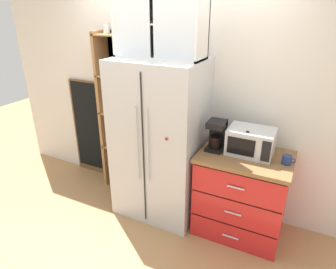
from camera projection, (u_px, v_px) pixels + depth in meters
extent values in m
plane|color=tan|center=(161.00, 206.00, 3.65)|extent=(10.62, 10.62, 0.00)
cube|color=silver|center=(176.00, 98.00, 3.47)|extent=(4.93, 0.10, 2.55)
cube|color=silver|center=(160.00, 140.00, 3.29)|extent=(0.93, 0.71, 1.79)
cube|color=black|center=(143.00, 154.00, 2.99)|extent=(0.01, 0.01, 1.65)
cylinder|color=silver|center=(137.00, 145.00, 2.97)|extent=(0.02, 0.02, 0.80)
cylinder|color=silver|center=(148.00, 147.00, 2.92)|extent=(0.02, 0.02, 0.80)
cube|color=red|center=(166.00, 139.00, 2.80)|extent=(0.02, 0.01, 0.02)
cube|color=brown|center=(125.00, 112.00, 3.84)|extent=(0.46, 0.04, 2.00)
cube|color=#9E7042|center=(106.00, 113.00, 3.79)|extent=(0.04, 0.27, 2.00)
cube|color=#9E7042|center=(130.00, 118.00, 3.64)|extent=(0.04, 0.27, 2.00)
cube|color=#9E7042|center=(120.00, 146.00, 3.89)|extent=(0.40, 0.27, 0.02)
cylinder|color=silver|center=(114.00, 139.00, 3.90)|extent=(0.07, 0.07, 0.13)
cylinder|color=white|center=(115.00, 141.00, 3.91)|extent=(0.06, 0.06, 0.09)
cylinder|color=#B2B2B7|center=(114.00, 134.00, 3.87)|extent=(0.06, 0.06, 0.01)
cylinder|color=silver|center=(124.00, 143.00, 3.82)|extent=(0.06, 0.06, 0.12)
cylinder|color=#B77A38|center=(124.00, 144.00, 3.82)|extent=(0.06, 0.06, 0.08)
cylinder|color=#B2B2B7|center=(124.00, 138.00, 3.79)|extent=(0.06, 0.06, 0.01)
cube|color=#9E7042|center=(118.00, 113.00, 3.70)|extent=(0.40, 0.27, 0.02)
cylinder|color=silver|center=(110.00, 107.00, 3.73)|extent=(0.08, 0.08, 0.11)
cylinder|color=#CCB78C|center=(110.00, 108.00, 3.73)|extent=(0.06, 0.06, 0.07)
cylinder|color=#B2B2B7|center=(110.00, 102.00, 3.70)|extent=(0.07, 0.07, 0.01)
cylinder|color=silver|center=(118.00, 107.00, 3.67)|extent=(0.07, 0.07, 0.14)
cylinder|color=white|center=(118.00, 108.00, 3.68)|extent=(0.06, 0.06, 0.10)
cylinder|color=#B2B2B7|center=(117.00, 101.00, 3.64)|extent=(0.07, 0.07, 0.01)
cylinder|color=silver|center=(123.00, 108.00, 3.62)|extent=(0.07, 0.07, 0.13)
cylinder|color=#E0C67F|center=(123.00, 110.00, 3.63)|extent=(0.06, 0.06, 0.09)
cylinder|color=#B2B2B7|center=(123.00, 103.00, 3.59)|extent=(0.06, 0.06, 0.01)
cube|color=#9E7042|center=(115.00, 76.00, 3.52)|extent=(0.40, 0.27, 0.02)
cylinder|color=silver|center=(109.00, 70.00, 3.51)|extent=(0.08, 0.08, 0.10)
cylinder|color=brown|center=(109.00, 72.00, 3.52)|extent=(0.07, 0.07, 0.07)
cylinder|color=#B2B2B7|center=(108.00, 66.00, 3.49)|extent=(0.07, 0.07, 0.01)
cylinder|color=silver|center=(119.00, 70.00, 3.44)|extent=(0.06, 0.06, 0.13)
cylinder|color=#2D2D2D|center=(119.00, 72.00, 3.45)|extent=(0.05, 0.05, 0.09)
cylinder|color=#B2B2B7|center=(119.00, 64.00, 3.42)|extent=(0.06, 0.06, 0.01)
cube|color=#9E7042|center=(112.00, 35.00, 3.33)|extent=(0.40, 0.27, 0.02)
cylinder|color=silver|center=(106.00, 28.00, 3.34)|extent=(0.08, 0.08, 0.11)
cylinder|color=beige|center=(107.00, 30.00, 3.35)|extent=(0.07, 0.07, 0.07)
cylinder|color=#B2B2B7|center=(106.00, 23.00, 3.32)|extent=(0.07, 0.07, 0.01)
cylinder|color=silver|center=(118.00, 29.00, 3.27)|extent=(0.08, 0.08, 0.11)
cylinder|color=#382316|center=(118.00, 30.00, 3.28)|extent=(0.07, 0.07, 0.08)
cylinder|color=#B2B2B7|center=(117.00, 22.00, 3.25)|extent=(0.07, 0.07, 0.01)
cube|color=red|center=(241.00, 195.00, 3.12)|extent=(0.87, 0.64, 0.87)
cube|color=olive|center=(246.00, 157.00, 2.93)|extent=(0.90, 0.67, 0.04)
cube|color=black|center=(232.00, 226.00, 2.92)|extent=(0.85, 0.00, 0.01)
cube|color=silver|center=(230.00, 237.00, 2.96)|extent=(0.16, 0.01, 0.01)
cube|color=black|center=(234.00, 201.00, 2.80)|extent=(0.85, 0.00, 0.01)
cube|color=silver|center=(233.00, 213.00, 2.85)|extent=(0.16, 0.01, 0.01)
cube|color=black|center=(237.00, 175.00, 2.68)|extent=(0.85, 0.00, 0.01)
cube|color=silver|center=(236.00, 188.00, 2.73)|extent=(0.16, 0.01, 0.01)
cube|color=silver|center=(251.00, 141.00, 2.91)|extent=(0.44, 0.32, 0.26)
cube|color=black|center=(241.00, 147.00, 2.80)|extent=(0.26, 0.01, 0.17)
cube|color=black|center=(266.00, 152.00, 2.70)|extent=(0.08, 0.01, 0.20)
cube|color=black|center=(215.00, 148.00, 3.03)|extent=(0.17, 0.20, 0.03)
cube|color=black|center=(218.00, 134.00, 3.03)|extent=(0.17, 0.06, 0.30)
cube|color=black|center=(217.00, 124.00, 2.92)|extent=(0.17, 0.20, 0.06)
cylinder|color=black|center=(215.00, 142.00, 2.99)|extent=(0.11, 0.11, 0.12)
cylinder|color=navy|center=(287.00, 160.00, 2.74)|extent=(0.09, 0.09, 0.09)
torus|color=navy|center=(293.00, 161.00, 2.72)|extent=(0.05, 0.01, 0.05)
cylinder|color=brown|center=(247.00, 147.00, 2.89)|extent=(0.06, 0.06, 0.18)
cone|color=brown|center=(248.00, 138.00, 2.85)|extent=(0.06, 0.06, 0.04)
cylinder|color=brown|center=(248.00, 135.00, 2.84)|extent=(0.03, 0.03, 0.07)
cylinder|color=black|center=(249.00, 132.00, 2.83)|extent=(0.03, 0.03, 0.01)
cylinder|color=silver|center=(246.00, 148.00, 2.84)|extent=(0.07, 0.07, 0.19)
cone|color=silver|center=(247.00, 139.00, 2.80)|extent=(0.07, 0.07, 0.04)
cylinder|color=silver|center=(247.00, 136.00, 2.79)|extent=(0.03, 0.03, 0.07)
cylinder|color=black|center=(248.00, 132.00, 2.77)|extent=(0.03, 0.03, 0.01)
cube|color=silver|center=(167.00, 23.00, 2.94)|extent=(0.89, 0.02, 0.64)
cube|color=silver|center=(160.00, 57.00, 2.94)|extent=(0.89, 0.32, 0.02)
cube|color=silver|center=(121.00, 23.00, 3.00)|extent=(0.02, 0.32, 0.64)
cube|color=silver|center=(203.00, 25.00, 2.64)|extent=(0.02, 0.32, 0.64)
cube|color=silver|center=(160.00, 24.00, 2.82)|extent=(0.86, 0.30, 0.02)
cube|color=silver|center=(131.00, 24.00, 2.78)|extent=(0.41, 0.01, 0.60)
cube|color=silver|center=(174.00, 25.00, 2.60)|extent=(0.41, 0.01, 0.60)
cylinder|color=silver|center=(133.00, 53.00, 3.06)|extent=(0.05, 0.05, 0.00)
cylinder|color=silver|center=(133.00, 50.00, 3.05)|extent=(0.01, 0.01, 0.07)
cone|color=silver|center=(133.00, 44.00, 3.03)|extent=(0.06, 0.06, 0.05)
cylinder|color=silver|center=(189.00, 58.00, 2.81)|extent=(0.05, 0.05, 0.00)
cylinder|color=silver|center=(189.00, 54.00, 2.80)|extent=(0.01, 0.01, 0.07)
cone|color=silver|center=(189.00, 48.00, 2.77)|extent=(0.06, 0.06, 0.05)
cylinder|color=white|center=(135.00, 19.00, 2.91)|extent=(0.06, 0.06, 0.07)
cylinder|color=white|center=(186.00, 20.00, 2.69)|extent=(0.06, 0.06, 0.07)
cube|color=brown|center=(92.00, 129.00, 4.16)|extent=(0.60, 0.04, 1.36)
cube|color=black|center=(91.00, 127.00, 4.13)|extent=(0.54, 0.01, 1.26)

